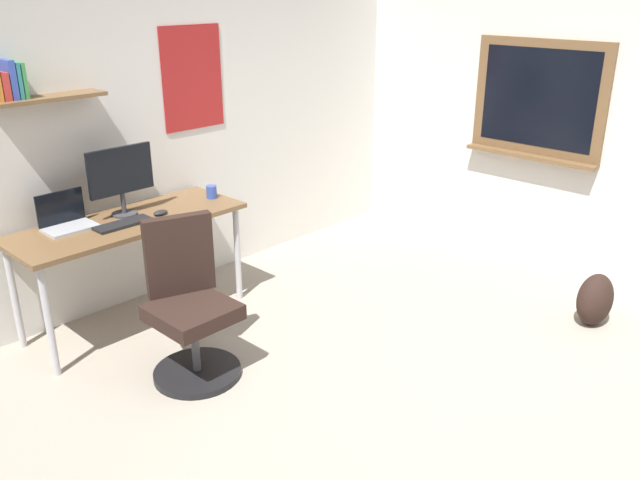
{
  "coord_description": "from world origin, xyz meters",
  "views": [
    {
      "loc": [
        -2.59,
        -1.64,
        2.2
      ],
      "look_at": [
        -0.11,
        0.73,
        0.85
      ],
      "focal_mm": 36.79,
      "sensor_mm": 36.0,
      "label": 1
    }
  ],
  "objects_px": {
    "laptop": "(66,220)",
    "backpack": "(595,299)",
    "keyboard": "(123,224)",
    "office_chair": "(190,310)",
    "desk": "(129,230)",
    "monitor_primary": "(121,176)",
    "computer_mouse": "(160,213)",
    "coffee_mug": "(212,192)"
  },
  "relations": [
    {
      "from": "laptop",
      "to": "backpack",
      "type": "height_order",
      "value": "laptop"
    },
    {
      "from": "laptop",
      "to": "keyboard",
      "type": "height_order",
      "value": "laptop"
    },
    {
      "from": "office_chair",
      "to": "laptop",
      "type": "height_order",
      "value": "laptop"
    },
    {
      "from": "keyboard",
      "to": "office_chair",
      "type": "bearing_deg",
      "value": -92.79
    },
    {
      "from": "desk",
      "to": "monitor_primary",
      "type": "relative_size",
      "value": 3.32
    },
    {
      "from": "keyboard",
      "to": "backpack",
      "type": "bearing_deg",
      "value": -45.09
    },
    {
      "from": "computer_mouse",
      "to": "backpack",
      "type": "xyz_separation_m",
      "value": [
        1.94,
        -2.23,
        -0.58
      ]
    },
    {
      "from": "office_chair",
      "to": "keyboard",
      "type": "distance_m",
      "value": 0.8
    },
    {
      "from": "desk",
      "to": "keyboard",
      "type": "height_order",
      "value": "keyboard"
    },
    {
      "from": "monitor_primary",
      "to": "keyboard",
      "type": "height_order",
      "value": "monitor_primary"
    },
    {
      "from": "laptop",
      "to": "coffee_mug",
      "type": "height_order",
      "value": "laptop"
    },
    {
      "from": "backpack",
      "to": "laptop",
      "type": "bearing_deg",
      "value": 135.51
    },
    {
      "from": "desk",
      "to": "computer_mouse",
      "type": "xyz_separation_m",
      "value": [
        0.2,
        -0.07,
        0.09
      ]
    },
    {
      "from": "keyboard",
      "to": "computer_mouse",
      "type": "relative_size",
      "value": 3.56
    },
    {
      "from": "computer_mouse",
      "to": "coffee_mug",
      "type": "bearing_deg",
      "value": 6.11
    },
    {
      "from": "keyboard",
      "to": "coffee_mug",
      "type": "xyz_separation_m",
      "value": [
        0.75,
        0.05,
        0.04
      ]
    },
    {
      "from": "coffee_mug",
      "to": "office_chair",
      "type": "bearing_deg",
      "value": -135.31
    },
    {
      "from": "computer_mouse",
      "to": "coffee_mug",
      "type": "xyz_separation_m",
      "value": [
        0.47,
        0.05,
        0.03
      ]
    },
    {
      "from": "desk",
      "to": "monitor_primary",
      "type": "xyz_separation_m",
      "value": [
        0.04,
        0.1,
        0.35
      ]
    },
    {
      "from": "desk",
      "to": "backpack",
      "type": "distance_m",
      "value": 3.18
    },
    {
      "from": "office_chair",
      "to": "keyboard",
      "type": "xyz_separation_m",
      "value": [
        0.04,
        0.72,
        0.35
      ]
    },
    {
      "from": "desk",
      "to": "computer_mouse",
      "type": "relative_size",
      "value": 14.81
    },
    {
      "from": "office_chair",
      "to": "backpack",
      "type": "xyz_separation_m",
      "value": [
        2.25,
        -1.5,
        -0.23
      ]
    },
    {
      "from": "desk",
      "to": "computer_mouse",
      "type": "bearing_deg",
      "value": -20.12
    },
    {
      "from": "desk",
      "to": "computer_mouse",
      "type": "height_order",
      "value": "computer_mouse"
    },
    {
      "from": "computer_mouse",
      "to": "laptop",
      "type": "bearing_deg",
      "value": 158.35
    },
    {
      "from": "laptop",
      "to": "monitor_primary",
      "type": "height_order",
      "value": "monitor_primary"
    },
    {
      "from": "desk",
      "to": "keyboard",
      "type": "relative_size",
      "value": 4.16
    },
    {
      "from": "desk",
      "to": "coffee_mug",
      "type": "bearing_deg",
      "value": -2.08
    },
    {
      "from": "laptop",
      "to": "computer_mouse",
      "type": "height_order",
      "value": "laptop"
    },
    {
      "from": "office_chair",
      "to": "laptop",
      "type": "relative_size",
      "value": 3.06
    },
    {
      "from": "computer_mouse",
      "to": "office_chair",
      "type": "bearing_deg",
      "value": -113.53
    },
    {
      "from": "computer_mouse",
      "to": "coffee_mug",
      "type": "height_order",
      "value": "coffee_mug"
    },
    {
      "from": "desk",
      "to": "laptop",
      "type": "height_order",
      "value": "laptop"
    },
    {
      "from": "coffee_mug",
      "to": "backpack",
      "type": "relative_size",
      "value": 0.25
    },
    {
      "from": "laptop",
      "to": "computer_mouse",
      "type": "relative_size",
      "value": 2.98
    },
    {
      "from": "laptop",
      "to": "computer_mouse",
      "type": "xyz_separation_m",
      "value": [
        0.55,
        -0.22,
        -0.04
      ]
    },
    {
      "from": "backpack",
      "to": "office_chair",
      "type": "bearing_deg",
      "value": 146.31
    },
    {
      "from": "office_chair",
      "to": "monitor_primary",
      "type": "xyz_separation_m",
      "value": [
        0.15,
        0.89,
        0.61
      ]
    },
    {
      "from": "monitor_primary",
      "to": "coffee_mug",
      "type": "height_order",
      "value": "monitor_primary"
    },
    {
      "from": "coffee_mug",
      "to": "monitor_primary",
      "type": "bearing_deg",
      "value": 169.25
    },
    {
      "from": "monitor_primary",
      "to": "coffee_mug",
      "type": "distance_m",
      "value": 0.68
    }
  ]
}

